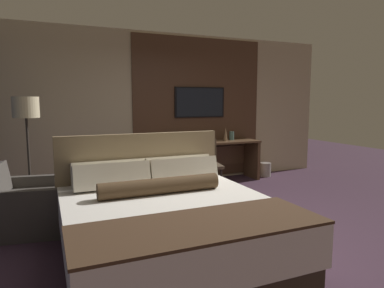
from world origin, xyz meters
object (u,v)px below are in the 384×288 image
(floor_lamp, at_px, (26,117))
(vase_short, at_px, (232,136))
(vase_tall, at_px, (226,134))
(desk_chair, at_px, (206,160))
(bed, at_px, (167,222))
(desk, at_px, (205,154))
(book, at_px, (179,142))
(armchair_by_window, at_px, (27,208))
(tv, at_px, (200,102))
(waste_bin, at_px, (265,170))

(floor_lamp, height_order, vase_short, floor_lamp)
(floor_lamp, relative_size, vase_tall, 6.06)
(floor_lamp, bearing_deg, vase_short, 12.22)
(vase_short, bearing_deg, desk_chair, -145.94)
(bed, relative_size, desk_chair, 2.48)
(desk, distance_m, book, 0.58)
(bed, xyz_separation_m, armchair_by_window, (-1.32, 1.33, -0.07))
(vase_tall, relative_size, vase_short, 1.59)
(book, bearing_deg, bed, -113.53)
(bed, relative_size, vase_short, 13.11)
(tv, bearing_deg, vase_tall, -36.87)
(desk, relative_size, desk_chair, 2.41)
(vase_tall, relative_size, waste_bin, 0.95)
(desk_chair, relative_size, floor_lamp, 0.55)
(bed, xyz_separation_m, waste_bin, (3.07, 2.67, -0.21))
(vase_tall, distance_m, book, 0.93)
(vase_tall, distance_m, vase_short, 0.23)
(tv, relative_size, desk_chair, 1.17)
(armchair_by_window, height_order, book, book)
(desk, distance_m, tv, 1.01)
(floor_lamp, distance_m, vase_tall, 3.51)
(desk_chair, bearing_deg, armchair_by_window, -152.95)
(bed, xyz_separation_m, vase_tall, (2.11, 2.66, 0.57))
(floor_lamp, xyz_separation_m, vase_short, (3.61, 0.78, -0.48))
(desk, height_order, vase_tall, vase_tall)
(tv, distance_m, waste_bin, 1.97)
(waste_bin, bearing_deg, vase_short, 173.16)
(vase_tall, xyz_separation_m, waste_bin, (0.96, 0.02, -0.78))
(desk_chair, bearing_deg, book, 127.19)
(desk, height_order, tv, tv)
(book, bearing_deg, vase_tall, -4.96)
(vase_short, height_order, book, vase_short)
(desk, height_order, book, book)
(tv, height_order, desk_chair, tv)
(tv, bearing_deg, desk_chair, -107.15)
(desk_chair, distance_m, vase_tall, 0.88)
(desk, distance_m, waste_bin, 1.43)
(floor_lamp, relative_size, vase_short, 9.62)
(bed, height_order, armchair_by_window, bed)
(bed, relative_size, waste_bin, 7.82)
(vase_short, bearing_deg, book, -178.60)
(desk, distance_m, desk_chair, 0.59)
(desk_chair, relative_size, vase_tall, 3.34)
(bed, distance_m, vase_tall, 3.44)
(bed, relative_size, book, 9.19)
(vase_tall, height_order, book, vase_tall)
(desk, relative_size, book, 8.97)
(book, bearing_deg, armchair_by_window, -150.82)
(vase_short, xyz_separation_m, book, (-1.12, -0.03, -0.07))
(desk, bearing_deg, armchair_by_window, -155.19)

